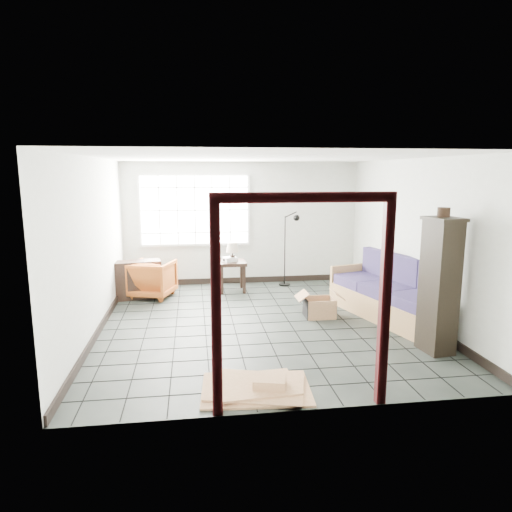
{
  "coord_description": "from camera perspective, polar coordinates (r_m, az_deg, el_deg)",
  "views": [
    {
      "loc": [
        -1.05,
        -6.91,
        2.39
      ],
      "look_at": [
        -0.05,
        0.3,
        1.04
      ],
      "focal_mm": 32.0,
      "sensor_mm": 36.0,
      "label": 1
    }
  ],
  "objects": [
    {
      "name": "ground",
      "position": [
        7.39,
        0.67,
        -8.36
      ],
      "size": [
        5.5,
        5.5,
        0.0
      ],
      "primitive_type": "plane",
      "color": "black",
      "rests_on": "ground"
    },
    {
      "name": "room_shell",
      "position": [
        7.06,
        0.67,
        4.73
      ],
      "size": [
        5.02,
        5.52,
        2.61
      ],
      "color": "#B9BDB5",
      "rests_on": "ground"
    },
    {
      "name": "window_panel",
      "position": [
        9.65,
        -7.65,
        5.71
      ],
      "size": [
        2.32,
        0.08,
        1.52
      ],
      "color": "silver",
      "rests_on": "ground"
    },
    {
      "name": "doorway_trim",
      "position": [
        4.46,
        5.91,
        -2.62
      ],
      "size": [
        1.8,
        0.08,
        2.2
      ],
      "color": "#360C0E",
      "rests_on": "ground"
    },
    {
      "name": "futon_sofa",
      "position": [
        7.92,
        16.79,
        -4.75
      ],
      "size": [
        1.45,
        2.43,
        1.01
      ],
      "rotation": [
        0.0,
        0.0,
        0.27
      ],
      "color": "#996B45",
      "rests_on": "ground"
    },
    {
      "name": "armchair",
      "position": [
        9.0,
        -12.86,
        -2.58
      ],
      "size": [
        0.95,
        0.92,
        0.79
      ],
      "primitive_type": "imported",
      "rotation": [
        0.0,
        0.0,
        2.81
      ],
      "color": "brown",
      "rests_on": "ground"
    },
    {
      "name": "side_table",
      "position": [
        9.22,
        -3.04,
        -1.32
      ],
      "size": [
        0.57,
        0.57,
        0.61
      ],
      "rotation": [
        0.0,
        0.0,
        0.02
      ],
      "color": "black",
      "rests_on": "ground"
    },
    {
      "name": "table_lamp",
      "position": [
        9.12,
        -2.97,
        0.97
      ],
      "size": [
        0.28,
        0.28,
        0.39
      ],
      "rotation": [
        0.0,
        0.0,
        0.11
      ],
      "color": "black",
      "rests_on": "side_table"
    },
    {
      "name": "projector",
      "position": [
        9.16,
        -3.31,
        -0.41
      ],
      "size": [
        0.32,
        0.29,
        0.09
      ],
      "rotation": [
        0.0,
        0.0,
        0.42
      ],
      "color": "silver",
      "rests_on": "side_table"
    },
    {
      "name": "floor_lamp",
      "position": [
        9.6,
        4.3,
        1.2
      ],
      "size": [
        0.42,
        0.32,
        1.58
      ],
      "rotation": [
        0.0,
        0.0,
        -0.09
      ],
      "color": "black",
      "rests_on": "ground"
    },
    {
      "name": "console_shelf",
      "position": [
        9.0,
        -14.76,
        -2.86
      ],
      "size": [
        0.98,
        0.53,
        0.72
      ],
      "rotation": [
        0.0,
        0.0,
        0.19
      ],
      "color": "black",
      "rests_on": "ground"
    },
    {
      "name": "tall_shelf",
      "position": [
        6.48,
        21.94,
        -3.34
      ],
      "size": [
        0.44,
        0.53,
        1.81
      ],
      "rotation": [
        0.0,
        0.0,
        0.12
      ],
      "color": "black",
      "rests_on": "ground"
    },
    {
      "name": "pot",
      "position": [
        6.39,
        22.41,
        5.09
      ],
      "size": [
        0.2,
        0.2,
        0.12
      ],
      "rotation": [
        0.0,
        0.0,
        0.33
      ],
      "color": "black",
      "rests_on": "tall_shelf"
    },
    {
      "name": "open_box",
      "position": [
        7.72,
        7.91,
        -6.38
      ],
      "size": [
        0.78,
        0.4,
        0.44
      ],
      "rotation": [
        0.0,
        0.0,
        -0.01
      ],
      "color": "olive",
      "rests_on": "ground"
    },
    {
      "name": "cardboard_pile",
      "position": [
        5.25,
        0.24,
        -15.99
      ],
      "size": [
        1.26,
        1.03,
        0.17
      ],
      "rotation": [
        0.0,
        0.0,
        -0.13
      ],
      "color": "olive",
      "rests_on": "ground"
    }
  ]
}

